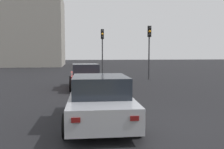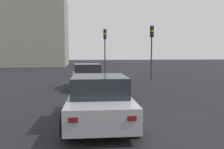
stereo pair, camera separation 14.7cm
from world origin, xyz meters
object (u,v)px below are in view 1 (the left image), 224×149
at_px(car_red_right_lead, 85,76).
at_px(traffic_light_near_left, 149,41).
at_px(car_silver_right_second, 100,100).
at_px(traffic_light_near_right, 102,43).

relative_size(car_red_right_lead, traffic_light_near_left, 1.01).
height_order(car_silver_right_second, traffic_light_near_left, traffic_light_near_left).
xyz_separation_m(car_red_right_lead, traffic_light_near_left, (4.42, -5.40, 2.42)).
bearing_deg(car_red_right_lead, car_silver_right_second, 179.84).
relative_size(car_silver_right_second, traffic_light_near_right, 1.00).
distance_m(car_silver_right_second, traffic_light_near_right, 15.73).
distance_m(car_red_right_lead, traffic_light_near_left, 7.39).
bearing_deg(car_red_right_lead, traffic_light_near_right, -15.13).
bearing_deg(car_red_right_lead, traffic_light_near_left, -52.12).
distance_m(car_red_right_lead, traffic_light_near_right, 8.31).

